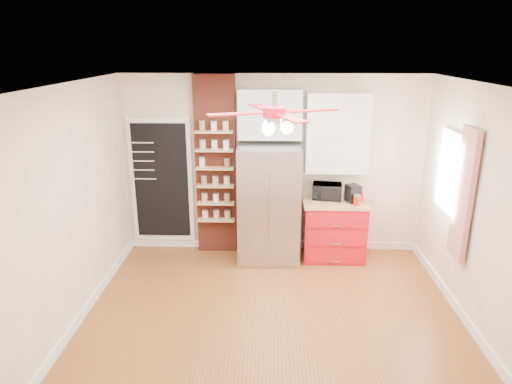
{
  "coord_description": "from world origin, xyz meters",
  "views": [
    {
      "loc": [
        -0.05,
        -4.68,
        3.08
      ],
      "look_at": [
        -0.22,
        0.9,
        1.28
      ],
      "focal_mm": 32.0,
      "sensor_mm": 36.0,
      "label": 1
    }
  ],
  "objects_px": {
    "red_cabinet": "(334,229)",
    "coffee_maker": "(353,193)",
    "fridge": "(269,203)",
    "toaster_oven": "(327,191)",
    "pantry_jar_oats": "(202,162)",
    "canister_left": "(357,201)",
    "ceiling_fan": "(275,113)"
  },
  "relations": [
    {
      "from": "coffee_maker",
      "to": "ceiling_fan",
      "type": "bearing_deg",
      "value": -146.6
    },
    {
      "from": "red_cabinet",
      "to": "canister_left",
      "type": "distance_m",
      "value": 0.62
    },
    {
      "from": "fridge",
      "to": "toaster_oven",
      "type": "xyz_separation_m",
      "value": [
        0.86,
        0.16,
        0.14
      ]
    },
    {
      "from": "canister_left",
      "to": "pantry_jar_oats",
      "type": "bearing_deg",
      "value": 172.19
    },
    {
      "from": "toaster_oven",
      "to": "pantry_jar_oats",
      "type": "bearing_deg",
      "value": -172.98
    },
    {
      "from": "coffee_maker",
      "to": "canister_left",
      "type": "bearing_deg",
      "value": -99.98
    },
    {
      "from": "toaster_oven",
      "to": "canister_left",
      "type": "xyz_separation_m",
      "value": [
        0.4,
        -0.29,
        -0.04
      ]
    },
    {
      "from": "red_cabinet",
      "to": "toaster_oven",
      "type": "xyz_separation_m",
      "value": [
        -0.11,
        0.11,
        0.56
      ]
    },
    {
      "from": "red_cabinet",
      "to": "coffee_maker",
      "type": "bearing_deg",
      "value": -3.38
    },
    {
      "from": "ceiling_fan",
      "to": "pantry_jar_oats",
      "type": "xyz_separation_m",
      "value": [
        -1.04,
        1.81,
        -0.98
      ]
    },
    {
      "from": "ceiling_fan",
      "to": "pantry_jar_oats",
      "type": "relative_size",
      "value": 10.08
    },
    {
      "from": "canister_left",
      "to": "fridge",
      "type": "bearing_deg",
      "value": 174.12
    },
    {
      "from": "coffee_maker",
      "to": "fridge",
      "type": "bearing_deg",
      "value": 160.11
    },
    {
      "from": "ceiling_fan",
      "to": "canister_left",
      "type": "height_order",
      "value": "ceiling_fan"
    },
    {
      "from": "ceiling_fan",
      "to": "canister_left",
      "type": "xyz_separation_m",
      "value": [
        1.2,
        1.5,
        -1.45
      ]
    },
    {
      "from": "fridge",
      "to": "toaster_oven",
      "type": "relative_size",
      "value": 4.14
    },
    {
      "from": "red_cabinet",
      "to": "toaster_oven",
      "type": "relative_size",
      "value": 2.23
    },
    {
      "from": "red_cabinet",
      "to": "toaster_oven",
      "type": "distance_m",
      "value": 0.59
    },
    {
      "from": "ceiling_fan",
      "to": "canister_left",
      "type": "relative_size",
      "value": 9.72
    },
    {
      "from": "red_cabinet",
      "to": "canister_left",
      "type": "height_order",
      "value": "canister_left"
    },
    {
      "from": "red_cabinet",
      "to": "canister_left",
      "type": "bearing_deg",
      "value": -32.38
    },
    {
      "from": "ceiling_fan",
      "to": "toaster_oven",
      "type": "distance_m",
      "value": 2.41
    },
    {
      "from": "red_cabinet",
      "to": "toaster_oven",
      "type": "height_order",
      "value": "toaster_oven"
    },
    {
      "from": "ceiling_fan",
      "to": "red_cabinet",
      "type": "bearing_deg",
      "value": 61.29
    },
    {
      "from": "pantry_jar_oats",
      "to": "fridge",
      "type": "bearing_deg",
      "value": -10.22
    },
    {
      "from": "fridge",
      "to": "red_cabinet",
      "type": "bearing_deg",
      "value": 2.95
    },
    {
      "from": "fridge",
      "to": "coffee_maker",
      "type": "height_order",
      "value": "fridge"
    },
    {
      "from": "red_cabinet",
      "to": "ceiling_fan",
      "type": "xyz_separation_m",
      "value": [
        -0.92,
        -1.68,
        1.97
      ]
    },
    {
      "from": "ceiling_fan",
      "to": "toaster_oven",
      "type": "height_order",
      "value": "ceiling_fan"
    },
    {
      "from": "coffee_maker",
      "to": "pantry_jar_oats",
      "type": "height_order",
      "value": "pantry_jar_oats"
    },
    {
      "from": "fridge",
      "to": "canister_left",
      "type": "relative_size",
      "value": 12.15
    },
    {
      "from": "toaster_oven",
      "to": "canister_left",
      "type": "relative_size",
      "value": 2.93
    }
  ]
}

